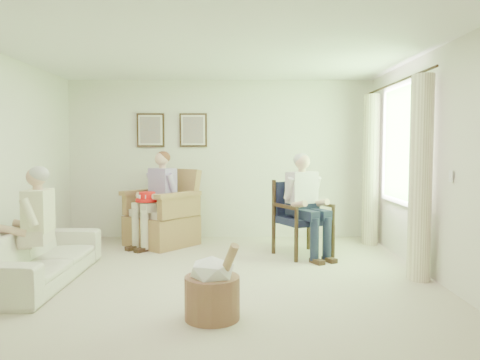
{
  "coord_description": "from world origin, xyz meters",
  "views": [
    {
      "loc": [
        0.27,
        -5.0,
        1.5
      ],
      "look_at": [
        0.31,
        1.4,
        1.05
      ],
      "focal_mm": 35.0,
      "sensor_mm": 36.0,
      "label": 1
    }
  ],
  "objects": [
    {
      "name": "framed_print_left",
      "position": [
        -1.15,
        2.71,
        1.78
      ],
      "size": [
        0.45,
        0.05,
        0.55
      ],
      "color": "#382114",
      "rests_on": "back_wall"
    },
    {
      "name": "curtain_left",
      "position": [
        2.33,
        0.22,
        1.15
      ],
      "size": [
        0.34,
        0.34,
        2.3
      ],
      "primitive_type": "cylinder",
      "color": "beige",
      "rests_on": "ground"
    },
    {
      "name": "window",
      "position": [
        2.46,
        1.2,
        1.58
      ],
      "size": [
        0.13,
        2.5,
        1.63
      ],
      "color": "#2D6B23",
      "rests_on": "right_wall"
    },
    {
      "name": "floor",
      "position": [
        0.0,
        0.0,
        0.0
      ],
      "size": [
        5.5,
        5.5,
        0.0
      ],
      "primitive_type": "plane",
      "color": "beige",
      "rests_on": "ground"
    },
    {
      "name": "ceiling",
      "position": [
        0.0,
        0.0,
        2.6
      ],
      "size": [
        5.0,
        5.5,
        0.02
      ],
      "primitive_type": "cube",
      "color": "white",
      "rests_on": "back_wall"
    },
    {
      "name": "person_dark",
      "position": [
        1.18,
        1.33,
        0.82
      ],
      "size": [
        0.4,
        0.63,
        1.39
      ],
      "rotation": [
        0.0,
        0.0,
        0.47
      ],
      "color": "#192139",
      "rests_on": "ground"
    },
    {
      "name": "back_wall",
      "position": [
        0.0,
        2.75,
        1.3
      ],
      "size": [
        5.0,
        0.04,
        2.6
      ],
      "primitive_type": "cube",
      "color": "silver",
      "rests_on": "ground"
    },
    {
      "name": "curtain_right",
      "position": [
        2.33,
        2.18,
        1.15
      ],
      "size": [
        0.34,
        0.34,
        2.3
      ],
      "primitive_type": "cylinder",
      "color": "beige",
      "rests_on": "ground"
    },
    {
      "name": "right_wall",
      "position": [
        2.5,
        0.0,
        1.3
      ],
      "size": [
        0.04,
        5.5,
        2.6
      ],
      "primitive_type": "cube",
      "color": "silver",
      "rests_on": "ground"
    },
    {
      "name": "hatbox",
      "position": [
        0.06,
        -1.0,
        0.28
      ],
      "size": [
        0.61,
        0.61,
        0.71
      ],
      "color": "tan",
      "rests_on": "ground"
    },
    {
      "name": "sofa",
      "position": [
        -1.95,
        0.15,
        0.3
      ],
      "size": [
        2.07,
        0.81,
        0.6
      ],
      "primitive_type": "imported",
      "rotation": [
        0.0,
        0.0,
        1.57
      ],
      "color": "silver",
      "rests_on": "ground"
    },
    {
      "name": "red_hat",
      "position": [
        -1.05,
        1.84,
        0.76
      ],
      "size": [
        0.34,
        0.34,
        0.14
      ],
      "color": "red",
      "rests_on": "person_wicker"
    },
    {
      "name": "person_sofa",
      "position": [
        -1.95,
        0.05,
        0.72
      ],
      "size": [
        0.42,
        0.62,
        1.26
      ],
      "rotation": [
        0.0,
        0.0,
        -1.49
      ],
      "color": "beige",
      "rests_on": "ground"
    },
    {
      "name": "front_wall",
      "position": [
        0.0,
        -2.75,
        1.3
      ],
      "size": [
        5.0,
        0.04,
        2.6
      ],
      "primitive_type": "cube",
      "color": "silver",
      "rests_on": "ground"
    },
    {
      "name": "wicker_armchair",
      "position": [
        -0.89,
        2.14,
        0.37
      ],
      "size": [
        0.91,
        0.9,
        1.16
      ],
      "rotation": [
        0.0,
        0.0,
        -0.68
      ],
      "color": "#A8824F",
      "rests_on": "ground"
    },
    {
      "name": "person_wicker",
      "position": [
        -0.89,
        1.98,
        0.84
      ],
      "size": [
        0.4,
        0.63,
        1.41
      ],
      "rotation": [
        0.0,
        0.0,
        -0.68
      ],
      "color": "beige",
      "rests_on": "ground"
    },
    {
      "name": "framed_print_right",
      "position": [
        -0.45,
        2.71,
        1.78
      ],
      "size": [
        0.45,
        0.05,
        0.55
      ],
      "color": "#382114",
      "rests_on": "back_wall"
    },
    {
      "name": "wood_armchair",
      "position": [
        1.18,
        1.49,
        0.56
      ],
      "size": [
        0.66,
        0.62,
        1.01
      ],
      "rotation": [
        0.0,
        0.0,
        0.47
      ],
      "color": "black",
      "rests_on": "ground"
    }
  ]
}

